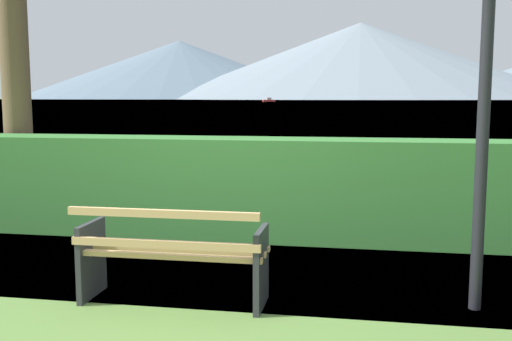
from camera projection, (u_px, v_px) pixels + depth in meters
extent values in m
plane|color=#567A38|center=(175.00, 301.00, 5.15)|extent=(1400.00, 1400.00, 0.00)
plane|color=slate|center=(358.00, 101.00, 307.89)|extent=(620.00, 620.00, 0.00)
cube|color=tan|center=(167.00, 256.00, 4.91)|extent=(1.61, 0.07, 0.04)
cube|color=tan|center=(175.00, 250.00, 5.09)|extent=(1.61, 0.07, 0.04)
cube|color=tan|center=(181.00, 245.00, 5.28)|extent=(1.61, 0.07, 0.04)
cube|color=tan|center=(164.00, 244.00, 4.82)|extent=(1.61, 0.04, 0.06)
cube|color=tan|center=(162.00, 214.00, 4.74)|extent=(1.61, 0.04, 0.06)
cube|color=#2D2D33|center=(91.00, 259.00, 5.22)|extent=(0.05, 0.51, 0.68)
cube|color=#2D2D33|center=(261.00, 268.00, 4.96)|extent=(0.05, 0.51, 0.68)
cube|color=#387A33|center=(234.00, 187.00, 7.48)|extent=(9.99, 0.78, 1.26)
cylinder|color=brown|center=(15.00, 54.00, 8.51)|extent=(0.40, 0.40, 4.76)
cylinder|color=black|center=(485.00, 76.00, 4.72)|extent=(0.10, 0.10, 3.87)
cube|color=#B2332D|center=(269.00, 101.00, 223.60)|extent=(5.00, 3.61, 0.78)
cube|color=beige|center=(269.00, 99.00, 223.50)|extent=(2.05, 1.81, 0.81)
cone|color=slate|center=(180.00, 70.00, 614.08)|extent=(326.14, 326.14, 59.95)
cone|color=gray|center=(360.00, 61.00, 547.42)|extent=(371.42, 371.42, 70.22)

